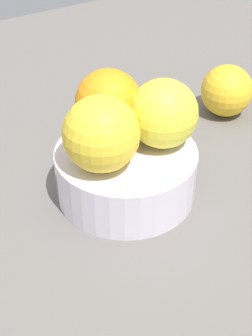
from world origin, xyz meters
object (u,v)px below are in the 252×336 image
object	(u,v)px
orange_loose_0	(227,91)
orange_in_bowl_2	(163,114)
orange_in_bowl_0	(101,134)
orange_in_bowl_1	(109,102)
fruit_bowl	(126,173)

from	to	relation	value
orange_loose_0	orange_in_bowl_2	bearing A→B (deg)	-155.08
orange_in_bowl_0	orange_loose_0	distance (cm)	25.18
orange_in_bowl_0	orange_in_bowl_2	distance (cm)	7.22
orange_in_bowl_0	orange_in_bowl_2	size ratio (longest dim) A/B	1.05
orange_in_bowl_2	orange_loose_0	xyz separation A→B (cm)	(16.12, 7.49, -5.59)
orange_in_bowl_1	fruit_bowl	bearing A→B (deg)	-97.14
orange_in_bowl_0	orange_in_bowl_1	size ratio (longest dim) A/B	1.05
fruit_bowl	orange_in_bowl_2	distance (cm)	7.55
orange_in_bowl_0	fruit_bowl	bearing A→B (deg)	13.84
orange_in_bowl_0	orange_in_bowl_2	xyz separation A→B (cm)	(7.22, 0.01, -0.17)
orange_in_bowl_0	orange_in_bowl_1	world-z (taller)	orange_in_bowl_0
orange_in_bowl_1	orange_in_bowl_2	bearing A→B (deg)	-55.32
orange_in_bowl_0	orange_in_bowl_1	xyz separation A→B (cm)	(3.81, 4.94, -0.19)
fruit_bowl	orange_in_bowl_1	distance (cm)	7.61
orange_in_bowl_1	orange_loose_0	size ratio (longest dim) A/B	1.04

